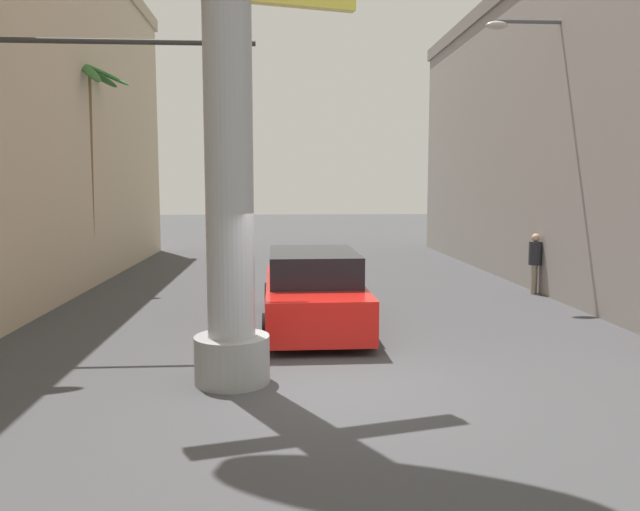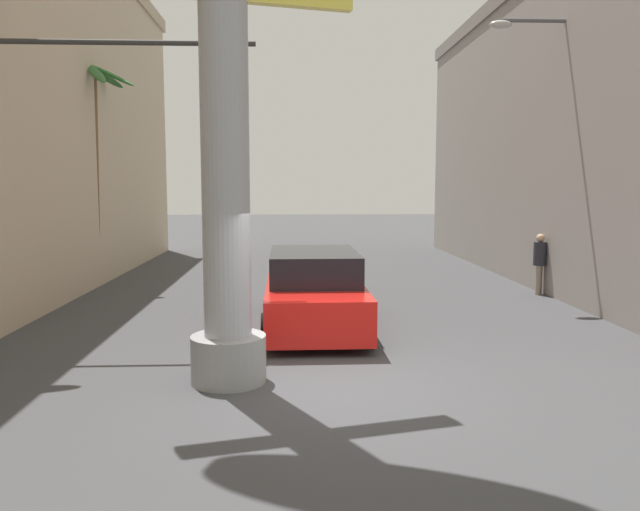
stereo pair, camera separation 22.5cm
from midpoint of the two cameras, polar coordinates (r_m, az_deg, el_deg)
name	(u,v)px [view 1 (the left image)]	position (r m, az deg, el deg)	size (l,w,h in m)	color
ground_plane	(305,282)	(18.86, -1.68, -2.42)	(89.31, 89.31, 0.00)	#424244
building_right	(632,132)	(22.23, 26.34, 10.08)	(8.38, 20.21, 9.13)	gray
street_lamp	(555,131)	(17.06, 20.35, 10.61)	(2.29, 0.28, 7.07)	#59595E
traffic_light_mast	(57,125)	(12.65, -23.36, 10.89)	(5.42, 0.32, 5.60)	#333333
car_lead	(313,291)	(12.86, -1.15, -3.24)	(2.07, 5.02, 1.56)	black
palm_tree_mid_left	(84,138)	(19.22, -21.05, 9.99)	(2.79, 2.85, 6.38)	brown
pedestrian_mid_right	(535,259)	(17.63, 18.72, -0.29)	(0.46, 0.46, 1.62)	gray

